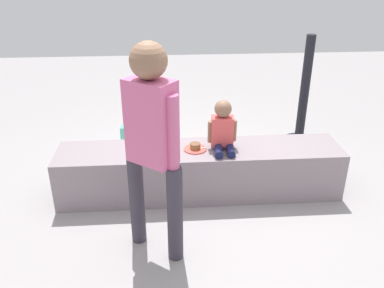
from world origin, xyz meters
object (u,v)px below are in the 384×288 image
(cake_box_white, at_px, (143,164))
(party_cup_red, at_px, (255,145))
(cake_plate, at_px, (195,148))
(water_bottle_near_gift, at_px, (185,150))
(child_seated, at_px, (223,128))
(gift_bag, at_px, (129,135))
(water_bottle_far_side, at_px, (126,148))
(handbag_black_leather, at_px, (305,158))
(adult_standing, at_px, (152,135))

(cake_box_white, bearing_deg, party_cup_red, 16.57)
(cake_plate, xyz_separation_m, water_bottle_near_gift, (-0.05, 0.78, -0.41))
(child_seated, xyz_separation_m, cake_plate, (-0.26, 0.00, -0.19))
(gift_bag, xyz_separation_m, water_bottle_far_side, (-0.02, -0.32, -0.03))
(party_cup_red, xyz_separation_m, cake_box_white, (-1.37, -0.41, 0.01))
(cake_plate, distance_m, party_cup_red, 1.34)
(child_seated, height_order, gift_bag, child_seated)
(water_bottle_near_gift, xyz_separation_m, handbag_black_leather, (1.33, -0.31, 0.01))
(adult_standing, xyz_separation_m, party_cup_red, (1.20, 1.76, -0.96))
(child_seated, relative_size, cake_box_white, 1.60)
(cake_plate, height_order, water_bottle_far_side, cake_plate)
(gift_bag, relative_size, party_cup_red, 2.66)
(water_bottle_far_side, bearing_deg, party_cup_red, 2.53)
(gift_bag, height_order, party_cup_red, gift_bag)
(child_seated, distance_m, gift_bag, 1.67)
(water_bottle_far_side, bearing_deg, cake_plate, -49.38)
(child_seated, height_order, cake_box_white, child_seated)
(child_seated, height_order, cake_plate, child_seated)
(gift_bag, bearing_deg, handbag_black_leather, -20.23)
(water_bottle_near_gift, bearing_deg, water_bottle_far_side, 171.53)
(water_bottle_near_gift, height_order, water_bottle_far_side, water_bottle_near_gift)
(adult_standing, distance_m, water_bottle_far_side, 1.96)
(water_bottle_far_side, bearing_deg, adult_standing, -77.39)
(adult_standing, relative_size, gift_bag, 5.97)
(handbag_black_leather, bearing_deg, water_bottle_near_gift, 166.66)
(adult_standing, bearing_deg, party_cup_red, 55.68)
(cake_plate, bearing_deg, cake_box_white, 135.11)
(cake_plate, xyz_separation_m, cake_box_white, (-0.55, 0.54, -0.45))
(cake_box_white, bearing_deg, water_bottle_near_gift, 25.17)
(cake_plate, distance_m, handbag_black_leather, 1.41)
(party_cup_red, distance_m, cake_box_white, 1.43)
(water_bottle_near_gift, bearing_deg, child_seated, -68.25)
(party_cup_red, xyz_separation_m, handbag_black_leather, (0.46, -0.49, 0.06))
(handbag_black_leather, bearing_deg, child_seated, -155.51)
(gift_bag, bearing_deg, cake_box_white, -73.84)
(adult_standing, xyz_separation_m, cake_box_white, (-0.17, 1.35, -0.95))
(cake_plate, xyz_separation_m, party_cup_red, (0.82, 0.95, -0.46))
(child_seated, relative_size, handbag_black_leather, 1.50)
(gift_bag, distance_m, water_bottle_far_side, 0.32)
(water_bottle_far_side, bearing_deg, handbag_black_leather, -11.67)
(water_bottle_far_side, distance_m, cake_box_white, 0.40)
(water_bottle_near_gift, xyz_separation_m, cake_box_white, (-0.49, -0.23, -0.04))
(water_bottle_far_side, height_order, party_cup_red, water_bottle_far_side)
(party_cup_red, height_order, cake_box_white, cake_box_white)
(cake_plate, xyz_separation_m, handbag_black_leather, (1.28, 0.46, -0.40))
(water_bottle_near_gift, distance_m, party_cup_red, 0.89)
(cake_box_white, height_order, handbag_black_leather, handbag_black_leather)
(adult_standing, bearing_deg, water_bottle_near_gift, 78.34)
(cake_plate, relative_size, water_bottle_far_side, 1.10)
(water_bottle_near_gift, bearing_deg, gift_bag, 148.07)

